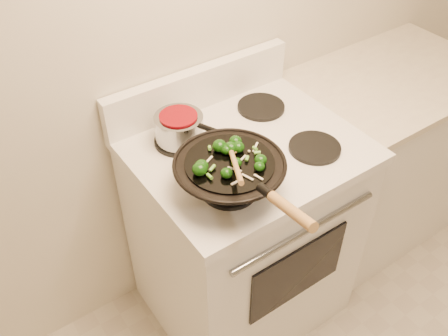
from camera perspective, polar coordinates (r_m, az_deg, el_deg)
stove at (r=2.05m, az=2.18°, el=-7.19°), size 0.78×0.67×1.08m
counter_unit at (r=2.51m, az=16.80°, el=1.18°), size 0.90×0.62×0.91m
wok at (r=1.52m, az=0.71°, el=-0.73°), size 0.35×0.57×0.21m
stirfry at (r=1.48m, az=0.40°, el=1.37°), size 0.25×0.22×0.04m
wooden_spoon at (r=1.45m, az=1.07°, el=1.16°), size 0.17×0.26×0.10m
saucepan at (r=1.72m, az=-5.11°, el=4.63°), size 0.17×0.26×0.10m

